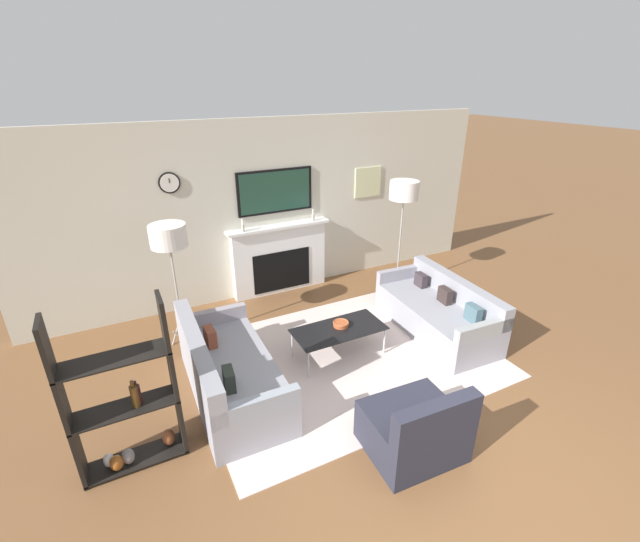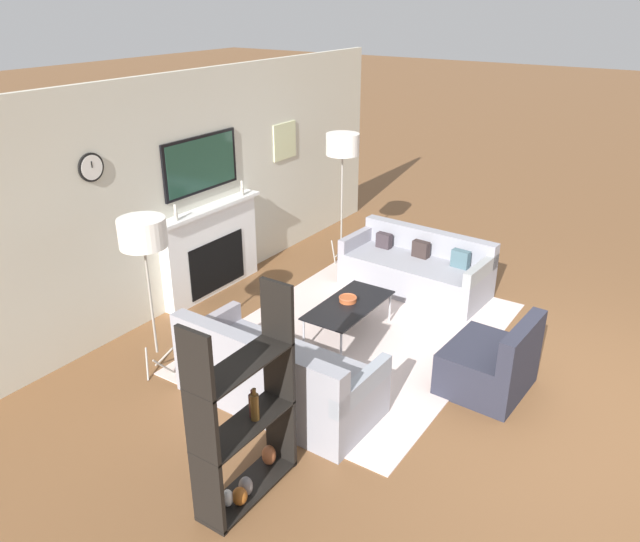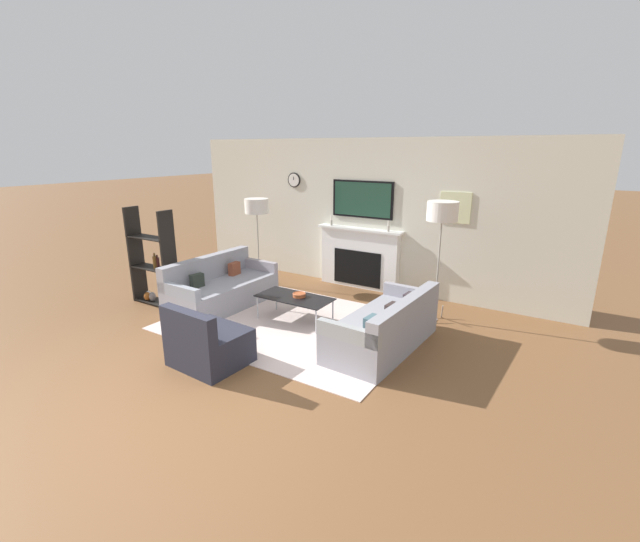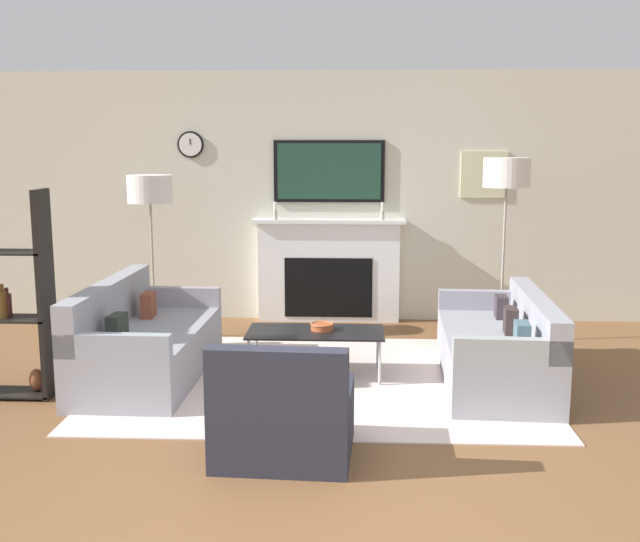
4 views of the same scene
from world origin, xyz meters
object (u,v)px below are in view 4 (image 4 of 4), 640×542
at_px(couch_right, 499,351).
at_px(coffee_table, 316,334).
at_px(armchair, 284,416).
at_px(floor_lamp_right, 507,175).
at_px(couch_left, 144,345).
at_px(decorative_bowl, 322,326).
at_px(floor_lamp_left, 150,191).

height_order(couch_right, coffee_table, couch_right).
bearing_deg(couch_right, armchair, -136.34).
bearing_deg(coffee_table, floor_lamp_right, 33.99).
bearing_deg(couch_left, coffee_table, 3.68).
height_order(decorative_bowl, floor_lamp_left, floor_lamp_left).
bearing_deg(floor_lamp_left, couch_left, -78.87).
bearing_deg(couch_right, floor_lamp_right, 78.54).
xyz_separation_m(coffee_table, floor_lamp_left, (-1.68, 1.19, 1.11)).
distance_m(couch_right, decorative_bowl, 1.46).
distance_m(armchair, decorative_bowl, 1.70).
bearing_deg(couch_right, floor_lamp_left, 158.00).
relative_size(armchair, floor_lamp_right, 0.48).
xyz_separation_m(couch_right, floor_lamp_right, (0.26, 1.28, 1.37)).
xyz_separation_m(decorative_bowl, floor_lamp_right, (1.71, 1.14, 1.22)).
distance_m(couch_left, coffee_table, 1.43).
distance_m(couch_right, floor_lamp_right, 1.90).
bearing_deg(armchair, coffee_table, 85.95).
height_order(couch_right, armchair, armchair).
relative_size(coffee_table, floor_lamp_right, 0.63).
height_order(armchair, decorative_bowl, armchair).
bearing_deg(couch_right, coffee_table, 176.36).
bearing_deg(floor_lamp_left, decorative_bowl, -33.47).
relative_size(floor_lamp_left, floor_lamp_right, 0.91).
relative_size(couch_left, coffee_table, 1.64).
distance_m(couch_left, couch_right, 2.93).
relative_size(armchair, decorative_bowl, 4.35).
distance_m(couch_left, floor_lamp_right, 3.69).
height_order(couch_right, decorative_bowl, couch_right).
bearing_deg(floor_lamp_right, floor_lamp_left, 180.00).
height_order(couch_left, coffee_table, couch_left).
xyz_separation_m(coffee_table, decorative_bowl, (0.05, 0.05, 0.06)).
bearing_deg(armchair, couch_right, 43.66).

